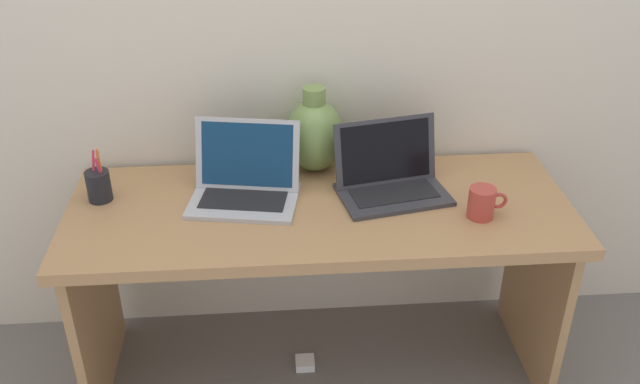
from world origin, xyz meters
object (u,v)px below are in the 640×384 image
Objects in this scene: pen_cup at (99,185)px; power_brick at (305,363)px; laptop_left at (246,179)px; coffee_mug at (482,203)px; green_vase at (314,134)px; laptop_right at (390,174)px.

power_brick is at bearing -7.33° from pen_cup.
laptop_left reaches higher than coffee_mug.
green_vase is at bearing 12.78° from pen_cup.
pen_cup is (-0.95, 0.02, -0.01)m from laptop_right.
laptop_left is 0.98× the size of laptop_right.
laptop_right is at bearing 145.09° from coffee_mug.
laptop_right is 1.28× the size of green_vase.
pen_cup is (-0.71, -0.16, -0.08)m from green_vase.
coffee_mug is 0.93m from power_brick.
coffee_mug is at bearing -9.29° from pen_cup.
pen_cup is at bearing 172.67° from power_brick.
laptop_right reaches higher than power_brick.
laptop_left is at bearing 158.91° from power_brick.
coffee_mug is 0.66× the size of pen_cup.
laptop_left is at bearing -1.71° from pen_cup.
coffee_mug is (0.73, -0.18, -0.01)m from laptop_left.
laptop_left is 0.78m from power_brick.
laptop_right is at bearing -0.12° from laptop_left.
laptop_left is 3.06× the size of coffee_mug.
laptop_right is 5.53× the size of power_brick.
pen_cup is (-0.47, 0.01, -0.01)m from laptop_left.
laptop_left is 1.25× the size of green_vase.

